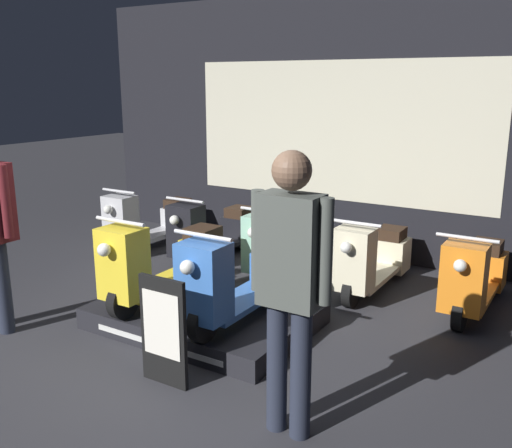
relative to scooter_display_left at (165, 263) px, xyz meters
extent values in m
plane|color=#2D2D33|center=(0.46, -0.95, -0.53)|extent=(30.00, 30.00, 0.00)
cube|color=black|center=(0.46, 2.77, 1.07)|extent=(7.17, 0.08, 3.20)
cube|color=beige|center=(0.46, 2.72, 1.02)|extent=(3.94, 0.01, 1.70)
cube|color=black|center=(0.42, 0.03, -0.43)|extent=(1.87, 1.31, 0.19)
cube|color=silver|center=(0.42, -0.63, -0.44)|extent=(1.31, 0.01, 0.05)
cylinder|color=black|center=(0.00, -0.55, -0.18)|extent=(0.09, 0.32, 0.32)
cylinder|color=black|center=(0.00, 0.61, -0.18)|extent=(0.09, 0.32, 0.32)
cube|color=yellow|center=(0.00, 0.03, -0.19)|extent=(0.35, 1.07, 0.05)
cube|color=yellow|center=(0.00, -0.53, 0.14)|extent=(0.37, 0.29, 0.61)
cube|color=yellow|center=(0.00, 0.59, -0.10)|extent=(0.38, 0.34, 0.37)
cube|color=black|center=(0.00, 0.58, 0.15)|extent=(0.28, 0.30, 0.13)
cylinder|color=silver|center=(0.00, -0.54, 0.51)|extent=(0.52, 0.03, 0.03)
sphere|color=white|center=(0.00, -0.73, 0.31)|extent=(0.11, 0.11, 0.11)
cylinder|color=black|center=(0.84, -0.55, -0.18)|extent=(0.09, 0.32, 0.32)
cylinder|color=black|center=(0.84, 0.61, -0.18)|extent=(0.09, 0.32, 0.32)
cube|color=#386BBC|center=(0.84, 0.03, -0.19)|extent=(0.35, 1.07, 0.05)
cube|color=#386BBC|center=(0.84, -0.53, 0.14)|extent=(0.37, 0.29, 0.61)
cube|color=#386BBC|center=(0.84, 0.59, -0.10)|extent=(0.38, 0.34, 0.37)
cube|color=black|center=(0.84, 0.58, 0.15)|extent=(0.28, 0.30, 0.13)
cylinder|color=silver|center=(0.84, -0.54, 0.51)|extent=(0.52, 0.03, 0.03)
sphere|color=white|center=(0.84, -0.73, 0.31)|extent=(0.11, 0.11, 0.11)
cylinder|color=black|center=(-1.70, 1.13, -0.37)|extent=(0.09, 0.32, 0.32)
cylinder|color=black|center=(-1.70, 2.29, -0.37)|extent=(0.09, 0.32, 0.32)
cube|color=#BCBCC1|center=(-1.70, 1.71, -0.38)|extent=(0.35, 1.07, 0.05)
cube|color=#BCBCC1|center=(-1.70, 1.15, -0.05)|extent=(0.37, 0.29, 0.61)
cube|color=#BCBCC1|center=(-1.70, 2.27, -0.29)|extent=(0.38, 0.34, 0.37)
cube|color=black|center=(-1.70, 2.26, -0.04)|extent=(0.28, 0.30, 0.13)
cylinder|color=silver|center=(-1.70, 1.14, 0.32)|extent=(0.52, 0.03, 0.03)
sphere|color=white|center=(-1.70, 0.95, 0.12)|extent=(0.11, 0.11, 0.11)
cylinder|color=black|center=(-0.67, 1.13, -0.37)|extent=(0.09, 0.32, 0.32)
cylinder|color=black|center=(-0.67, 2.29, -0.37)|extent=(0.09, 0.32, 0.32)
cube|color=black|center=(-0.67, 1.71, -0.38)|extent=(0.35, 1.07, 0.05)
cube|color=black|center=(-0.67, 1.15, -0.05)|extent=(0.37, 0.29, 0.61)
cube|color=black|center=(-0.67, 2.27, -0.29)|extent=(0.38, 0.34, 0.37)
cube|color=black|center=(-0.67, 2.26, -0.04)|extent=(0.28, 0.30, 0.13)
cylinder|color=silver|center=(-0.67, 1.14, 0.32)|extent=(0.52, 0.03, 0.03)
sphere|color=white|center=(-0.67, 0.95, 0.12)|extent=(0.11, 0.11, 0.11)
cylinder|color=black|center=(0.35, 1.13, -0.37)|extent=(0.09, 0.32, 0.32)
cylinder|color=black|center=(0.35, 2.29, -0.37)|extent=(0.09, 0.32, 0.32)
cube|color=#8EC6AD|center=(0.35, 1.71, -0.38)|extent=(0.35, 1.07, 0.05)
cube|color=#8EC6AD|center=(0.35, 1.15, -0.05)|extent=(0.37, 0.29, 0.61)
cube|color=#8EC6AD|center=(0.35, 2.27, -0.29)|extent=(0.38, 0.34, 0.37)
cube|color=black|center=(0.35, 2.26, -0.04)|extent=(0.28, 0.30, 0.13)
cylinder|color=silver|center=(0.35, 1.14, 0.32)|extent=(0.52, 0.03, 0.03)
sphere|color=white|center=(0.35, 0.95, 0.12)|extent=(0.11, 0.11, 0.11)
cylinder|color=black|center=(1.38, 1.13, -0.37)|extent=(0.09, 0.32, 0.32)
cylinder|color=black|center=(1.38, 2.29, -0.37)|extent=(0.09, 0.32, 0.32)
cube|color=beige|center=(1.38, 1.71, -0.38)|extent=(0.35, 1.07, 0.05)
cube|color=beige|center=(1.38, 1.15, -0.05)|extent=(0.37, 0.29, 0.61)
cube|color=beige|center=(1.38, 2.27, -0.29)|extent=(0.38, 0.34, 0.37)
cube|color=black|center=(1.38, 2.26, -0.04)|extent=(0.28, 0.30, 0.13)
cylinder|color=silver|center=(1.38, 1.14, 0.32)|extent=(0.52, 0.03, 0.03)
sphere|color=white|center=(1.38, 0.95, 0.12)|extent=(0.11, 0.11, 0.11)
cylinder|color=black|center=(2.40, 1.13, -0.37)|extent=(0.09, 0.32, 0.32)
cylinder|color=black|center=(2.40, 2.29, -0.37)|extent=(0.09, 0.32, 0.32)
cube|color=orange|center=(2.40, 1.71, -0.38)|extent=(0.35, 1.07, 0.05)
cube|color=orange|center=(2.40, 1.15, -0.05)|extent=(0.37, 0.29, 0.61)
cube|color=orange|center=(2.40, 2.27, -0.29)|extent=(0.38, 0.34, 0.37)
cube|color=black|center=(2.40, 2.26, -0.04)|extent=(0.28, 0.30, 0.13)
cylinder|color=silver|center=(2.40, 1.14, 0.32)|extent=(0.52, 0.03, 0.03)
sphere|color=white|center=(2.40, 0.95, 0.12)|extent=(0.11, 0.11, 0.11)
cylinder|color=#232838|center=(-0.98, -1.00, -0.11)|extent=(0.13, 0.13, 0.84)
cylinder|color=#5B191E|center=(-0.82, -1.00, 0.66)|extent=(0.08, 0.08, 0.61)
cylinder|color=#232838|center=(1.75, -1.00, -0.10)|extent=(0.13, 0.13, 0.85)
cylinder|color=#232838|center=(1.91, -1.00, -0.10)|extent=(0.13, 0.13, 0.85)
cube|color=#474C47|center=(1.83, -1.00, 0.66)|extent=(0.37, 0.21, 0.68)
cylinder|color=#474C47|center=(1.60, -1.00, 0.69)|extent=(0.08, 0.08, 0.62)
cylinder|color=#474C47|center=(2.05, -1.00, 0.69)|extent=(0.08, 0.08, 0.62)
sphere|color=brown|center=(1.83, -1.00, 1.13)|extent=(0.23, 0.23, 0.23)
cube|color=black|center=(0.78, -0.95, -0.12)|extent=(0.40, 0.04, 0.82)
cube|color=white|center=(0.78, -0.97, -0.06)|extent=(0.33, 0.01, 0.49)
camera|label=1|loc=(3.32, -3.81, 1.62)|focal=40.00mm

